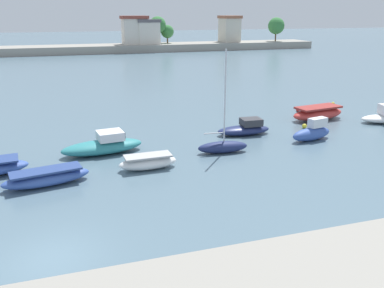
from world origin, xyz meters
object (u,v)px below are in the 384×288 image
Objects in this scene: moored_boat_7 at (312,132)px; moored_boat_4 at (148,162)px; mooring_buoy_1 at (304,126)px; moored_boat_8 at (318,113)px; moored_boat_2 at (47,178)px; mooring_buoy_0 at (298,109)px; mooring_buoy_2 at (333,104)px; moored_boat_5 at (223,146)px; moored_boat_6 at (245,129)px; moored_boat_3 at (103,145)px.

moored_boat_4 is at bearing 177.12° from moored_boat_7.
moored_boat_8 is at bearing 38.95° from mooring_buoy_1.
moored_boat_2 is 1.36× the size of moored_boat_4.
mooring_buoy_2 is at bearing 15.83° from mooring_buoy_0.
moored_boat_5 is 4.88m from moored_boat_6.
moored_boat_2 is at bearing -164.10° from moored_boat_5.
moored_boat_8 is at bearing 21.95° from moored_boat_4.
moored_boat_4 is at bearing -3.44° from moored_boat_2.
moored_boat_6 is (11.14, 1.24, -0.09)m from moored_boat_3.
moored_boat_2 is 0.70× the size of moored_boat_5.
mooring_buoy_2 is (5.10, 4.78, -0.42)m from moored_boat_8.
moored_boat_7 reaches higher than mooring_buoy_1.
moored_boat_2 is at bearing -163.64° from mooring_buoy_1.
moored_boat_6 is 13.21× the size of mooring_buoy_2.
moored_boat_8 is at bearing 32.20° from moored_boat_5.
moored_boat_7 is 13.53m from mooring_buoy_2.
mooring_buoy_2 is (22.16, 12.18, -0.27)m from moored_boat_4.
mooring_buoy_1 is 10.48m from mooring_buoy_2.
mooring_buoy_1 is (5.49, 0.15, -0.28)m from moored_boat_6.
mooring_buoy_0 reaches higher than mooring_buoy_1.
mooring_buoy_2 is (16.62, 10.71, -0.31)m from moored_boat_5.
mooring_buoy_1 is (14.35, 5.20, -0.24)m from moored_boat_4.
moored_boat_8 is (3.99, 5.24, -0.03)m from moored_boat_7.
moored_boat_2 reaches higher than mooring_buoy_1.
moored_boat_5 is at bearing -141.28° from mooring_buoy_0.
moored_boat_5 is at bearing -157.02° from mooring_buoy_1.
moored_boat_2 is 15.05× the size of mooring_buoy_2.
moored_boat_5 is 12.97m from moored_boat_8.
moored_boat_4 is at bearing -160.07° from mooring_buoy_1.
moored_boat_7 is 9.49m from mooring_buoy_0.
mooring_buoy_0 is 5.25m from mooring_buoy_2.
moored_boat_5 is at bearing 173.00° from moored_boat_7.
moored_boat_4 reaches higher than mooring_buoy_2.
moored_boat_3 is 11.21m from moored_boat_6.
moored_boat_7 is 11.44× the size of mooring_buoy_2.
mooring_buoy_1 is at bearing -149.23° from moored_boat_8.
moored_boat_4 is 15.26m from mooring_buoy_1.
mooring_buoy_2 is at bearing 35.50° from moored_boat_7.
moored_boat_7 is (4.22, -2.89, 0.14)m from moored_boat_6.
moored_boat_3 is at bearing -161.12° from mooring_buoy_2.
moored_boat_7 is (19.00, 2.91, 0.17)m from moored_boat_2.
moored_boat_3 is at bearing 119.51° from moored_boat_4.
moored_boat_6 is at bearing -178.45° from mooring_buoy_1.
moored_boat_4 is at bearing -160.20° from moored_boat_5.
mooring_buoy_1 is at bearing -1.98° from moored_boat_3.
moored_boat_7 is (13.08, 2.16, 0.18)m from moored_boat_4.
moored_boat_5 reaches higher than moored_boat_8.
moored_boat_3 reaches higher than moored_boat_8.
moored_boat_6 is at bearing 10.80° from moored_boat_2.
moored_boat_2 is 1.32× the size of moored_boat_7.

